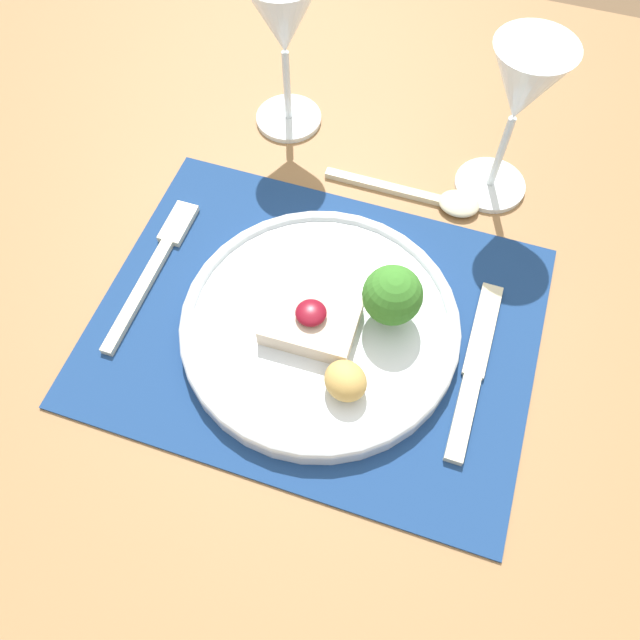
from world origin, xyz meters
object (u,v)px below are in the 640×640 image
(fork, at_px, (157,262))
(wine_glass_near, at_px, (521,94))
(spoon, at_px, (435,198))
(wine_glass_far, at_px, (284,26))
(knife, at_px, (472,379))
(dinner_plate, at_px, (325,323))

(fork, xyz_separation_m, wine_glass_near, (0.30, 0.21, 0.12))
(spoon, relative_size, wine_glass_far, 0.99)
(knife, height_order, spoon, spoon)
(fork, bearing_deg, wine_glass_near, 33.74)
(dinner_plate, bearing_deg, spoon, 72.01)
(fork, distance_m, wine_glass_near, 0.38)
(wine_glass_far, bearing_deg, spoon, -19.43)
(knife, xyz_separation_m, wine_glass_far, (-0.27, 0.26, 0.11))
(knife, distance_m, wine_glass_near, 0.27)
(knife, relative_size, spoon, 1.09)
(dinner_plate, xyz_separation_m, fork, (-0.18, 0.02, -0.01))
(wine_glass_far, bearing_deg, fork, -103.16)
(knife, bearing_deg, dinner_plate, 178.49)
(dinner_plate, xyz_separation_m, knife, (0.14, -0.01, -0.01))
(knife, bearing_deg, wine_glass_far, 136.96)
(fork, relative_size, knife, 1.00)
(spoon, bearing_deg, fork, -149.78)
(dinner_plate, distance_m, spoon, 0.20)
(fork, distance_m, wine_glass_far, 0.27)
(wine_glass_near, distance_m, wine_glass_far, 0.24)
(knife, xyz_separation_m, spoon, (-0.08, 0.20, -0.00))
(knife, bearing_deg, wine_glass_near, 97.94)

